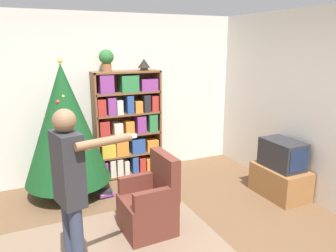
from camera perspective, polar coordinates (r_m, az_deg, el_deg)
name	(u,v)px	position (r m, az deg, el deg)	size (l,w,h in m)	color
ground_plane	(168,242)	(3.84, 0.04, -19.61)	(14.00, 14.00, 0.00)	brown
wall_back	(109,97)	(5.39, -10.25, 5.08)	(8.00, 0.10, 2.60)	silver
wall_right	(327,110)	(4.70, 25.95, 2.53)	(0.10, 8.00, 2.60)	silver
bookshelf	(127,125)	(5.32, -7.11, 0.11)	(1.08, 0.31, 1.72)	brown
tv_stand	(280,181)	(5.02, 18.91, -9.10)	(0.50, 0.78, 0.43)	#996638
television	(283,154)	(4.88, 19.32, -4.65)	(0.39, 0.60, 0.40)	#28282D
game_remote	(285,174)	(4.69, 19.76, -7.89)	(0.04, 0.12, 0.02)	white
christmas_tree	(65,124)	(4.75, -17.53, 0.27)	(1.19, 1.19, 1.95)	#4C3323
armchair	(150,205)	(3.89, -3.12, -13.58)	(0.59, 0.58, 0.92)	brown
standing_person	(71,187)	(2.89, -16.61, -10.17)	(0.69, 0.46, 1.64)	#38425B
potted_plant	(106,59)	(5.10, -10.68, 11.42)	(0.22, 0.22, 0.33)	#935B38
table_lamp	(144,64)	(5.28, -4.20, 10.76)	(0.20, 0.20, 0.18)	#473828
book_pile_near_tree	(105,193)	(4.86, -10.85, -11.44)	(0.22, 0.18, 0.11)	#284C93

